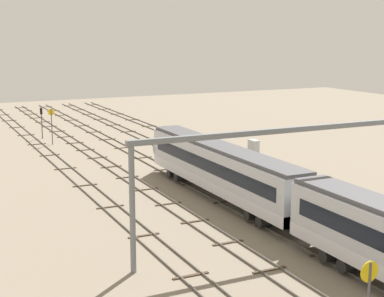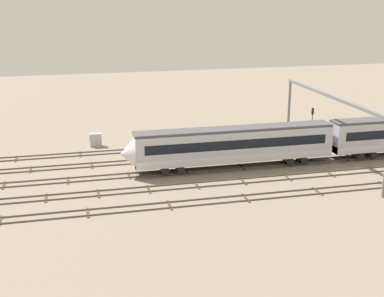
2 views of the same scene
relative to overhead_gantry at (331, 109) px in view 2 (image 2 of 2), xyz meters
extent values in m
plane|color=gray|center=(17.87, -0.39, -6.62)|extent=(159.67, 159.67, 0.00)
cube|color=#59544C|center=(17.87, -10.76, -6.54)|extent=(143.67, 0.07, 0.16)
cube|color=#59544C|center=(17.87, -9.32, -6.54)|extent=(143.67, 0.07, 0.16)
cube|color=#473828|center=(-10.07, -10.04, -6.58)|extent=(0.24, 2.40, 0.08)
cube|color=#473828|center=(-2.08, -10.04, -6.58)|extent=(0.24, 2.40, 0.08)
cube|color=#473828|center=(5.90, -10.04, -6.58)|extent=(0.24, 2.40, 0.08)
cube|color=#473828|center=(13.88, -10.04, -6.58)|extent=(0.24, 2.40, 0.08)
cube|color=#473828|center=(21.86, -10.04, -6.58)|extent=(0.24, 2.40, 0.08)
cube|color=#473828|center=(29.84, -10.04, -6.58)|extent=(0.24, 2.40, 0.08)
cube|color=#473828|center=(37.83, -10.04, -6.58)|extent=(0.24, 2.40, 0.08)
cube|color=#59544C|center=(17.87, -5.93, -6.54)|extent=(143.67, 0.07, 0.16)
cube|color=#59544C|center=(17.87, -4.50, -6.54)|extent=(143.67, 0.07, 0.16)
cube|color=#473828|center=(-7.27, -5.21, -6.58)|extent=(0.24, 2.40, 0.08)
cube|color=#473828|center=(-0.09, -5.21, -6.58)|extent=(0.24, 2.40, 0.08)
cube|color=#473828|center=(7.10, -5.21, -6.58)|extent=(0.24, 2.40, 0.08)
cube|color=#473828|center=(14.28, -5.21, -6.58)|extent=(0.24, 2.40, 0.08)
cube|color=#473828|center=(21.46, -5.21, -6.58)|extent=(0.24, 2.40, 0.08)
cube|color=#473828|center=(28.65, -5.21, -6.58)|extent=(0.24, 2.40, 0.08)
cube|color=#473828|center=(35.83, -5.21, -6.58)|extent=(0.24, 2.40, 0.08)
cube|color=#59544C|center=(17.87, -1.10, -6.54)|extent=(143.67, 0.07, 0.16)
cube|color=#59544C|center=(17.87, 0.33, -6.54)|extent=(143.67, 0.07, 0.16)
cube|color=#473828|center=(-2.65, -0.39, -6.58)|extent=(0.24, 2.40, 0.08)
cube|color=#473828|center=(4.19, -0.39, -6.58)|extent=(0.24, 2.40, 0.08)
cube|color=#473828|center=(11.03, -0.39, -6.58)|extent=(0.24, 2.40, 0.08)
cube|color=#473828|center=(17.87, -0.39, -6.58)|extent=(0.24, 2.40, 0.08)
cube|color=#473828|center=(24.71, -0.39, -6.58)|extent=(0.24, 2.40, 0.08)
cube|color=#473828|center=(31.55, -0.39, -6.58)|extent=(0.24, 2.40, 0.08)
cube|color=#473828|center=(38.40, -0.39, -6.58)|extent=(0.24, 2.40, 0.08)
cube|color=#59544C|center=(17.87, 3.72, -6.54)|extent=(143.67, 0.07, 0.16)
cube|color=#59544C|center=(17.87, 5.16, -6.54)|extent=(143.67, 0.07, 0.16)
cube|color=#473828|center=(-3.41, 4.44, -6.58)|extent=(0.24, 2.40, 0.08)
cube|color=#473828|center=(1.91, 4.44, -6.58)|extent=(0.24, 2.40, 0.08)
cube|color=#473828|center=(7.23, 4.44, -6.58)|extent=(0.24, 2.40, 0.08)
cube|color=#473828|center=(12.55, 4.44, -6.58)|extent=(0.24, 2.40, 0.08)
cube|color=#473828|center=(17.87, 4.44, -6.58)|extent=(0.24, 2.40, 0.08)
cube|color=#473828|center=(23.19, 4.44, -6.58)|extent=(0.24, 2.40, 0.08)
cube|color=#473828|center=(28.51, 4.44, -6.58)|extent=(0.24, 2.40, 0.08)
cube|color=#473828|center=(33.83, 4.44, -6.58)|extent=(0.24, 2.40, 0.08)
cube|color=#59544C|center=(17.87, 8.55, -6.54)|extent=(143.67, 0.07, 0.16)
cube|color=#59544C|center=(17.87, 9.98, -6.54)|extent=(143.67, 0.07, 0.16)
cube|color=#473828|center=(-2.08, 9.26, -6.58)|extent=(0.24, 2.40, 0.08)
cube|color=#473828|center=(5.90, 9.26, -6.58)|extent=(0.24, 2.40, 0.08)
cube|color=#473828|center=(13.88, 9.26, -6.58)|extent=(0.24, 2.40, 0.08)
cube|color=#473828|center=(21.86, 9.26, -6.58)|extent=(0.24, 2.40, 0.08)
cube|color=#473828|center=(29.84, 9.26, -6.58)|extent=(0.24, 2.40, 0.08)
cube|color=#473828|center=(37.83, 9.26, -6.58)|extent=(0.24, 2.40, 0.08)
cube|color=#B7BCC6|center=(12.03, -0.39, -3.76)|extent=(24.00, 2.90, 3.60)
cube|color=silver|center=(12.03, -0.39, -5.11)|extent=(24.00, 2.94, 0.90)
cube|color=#4C4C51|center=(12.03, -0.39, -1.81)|extent=(24.00, 2.50, 0.30)
cube|color=black|center=(12.03, -1.85, -3.32)|extent=(22.00, 0.04, 1.10)
cube|color=black|center=(12.03, 1.07, -3.32)|extent=(22.00, 0.04, 1.10)
cylinder|color=black|center=(3.45, -0.39, -6.01)|extent=(0.90, 2.70, 0.90)
cylinder|color=black|center=(5.25, -0.39, -6.01)|extent=(0.90, 2.70, 0.90)
cylinder|color=black|center=(18.81, -0.39, -6.01)|extent=(0.90, 2.70, 0.90)
cylinder|color=black|center=(20.61, -0.39, -6.01)|extent=(0.90, 2.70, 0.90)
cylinder|color=black|center=(-5.99, -0.39, -6.01)|extent=(0.90, 2.70, 0.90)
cylinder|color=black|center=(-4.19, -0.39, -6.01)|extent=(0.90, 2.70, 0.90)
cone|color=silver|center=(24.83, -0.39, -3.94)|extent=(1.60, 3.24, 3.24)
cylinder|color=slate|center=(0.00, -12.20, -2.62)|extent=(0.36, 0.36, 7.99)
cube|color=slate|center=(0.00, 0.00, 1.55)|extent=(0.40, 25.01, 0.35)
cylinder|color=#4C4C51|center=(-1.83, -8.38, -4.61)|extent=(0.14, 0.14, 4.01)
cube|color=black|center=(-1.83, -8.38, -2.16)|extent=(0.20, 0.32, 0.90)
sphere|color=red|center=(-1.72, -8.38, -1.96)|extent=(0.20, 0.20, 0.20)
sphere|color=#262626|center=(-1.72, -8.38, -2.36)|extent=(0.20, 0.20, 0.20)
cube|color=#B2B7BC|center=(27.62, -13.49, -5.72)|extent=(1.57, 0.77, 1.80)
cube|color=#333333|center=(28.42, -13.49, -5.45)|extent=(0.02, 0.54, 0.24)
camera|label=1|loc=(-32.12, 23.62, 7.92)|focal=54.37mm
camera|label=2|loc=(31.02, 56.82, 13.84)|focal=49.34mm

